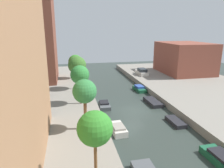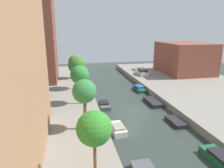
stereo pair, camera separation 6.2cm
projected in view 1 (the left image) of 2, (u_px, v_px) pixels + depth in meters
name	position (u px, v px, depth m)	size (l,w,h in m)	color
ground_plane	(134.00, 111.00, 29.16)	(84.00, 84.00, 0.00)	#2D3833
quay_left	(20.00, 116.00, 26.00)	(20.00, 64.00, 1.00)	gray
apartment_tower_far	(27.00, 32.00, 39.24)	(10.00, 9.84, 19.26)	brown
low_block_right	(184.00, 58.00, 48.41)	(10.00, 12.38, 7.03)	brown
street_tree_0	(95.00, 129.00, 13.31)	(2.36, 2.36, 5.20)	brown
street_tree_1	(85.00, 92.00, 20.76)	(2.46, 2.46, 5.36)	brown
street_tree_2	(80.00, 75.00, 28.07)	(2.59, 2.59, 5.43)	brown
street_tree_3	(77.00, 65.00, 35.12)	(3.08, 3.08, 5.70)	brown
street_tree_4	(75.00, 62.00, 42.76)	(2.90, 2.90, 4.97)	brown
parked_car	(142.00, 72.00, 46.91)	(1.78, 4.50, 1.45)	beige
moored_boat_left_2	(118.00, 129.00, 23.05)	(1.59, 3.13, 0.89)	beige
moored_boat_left_3	(104.00, 105.00, 30.28)	(1.66, 3.20, 0.80)	#4C5156
moored_boat_right_1	(223.00, 160.00, 17.54)	(1.78, 4.36, 0.91)	#195638
moored_boat_right_2	(175.00, 122.00, 25.08)	(1.37, 3.11, 0.50)	#232328
moored_boat_right_3	(153.00, 102.00, 31.67)	(1.71, 4.13, 0.56)	#232328
moored_boat_right_4	(139.00, 89.00, 38.26)	(1.70, 3.54, 0.96)	#195638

